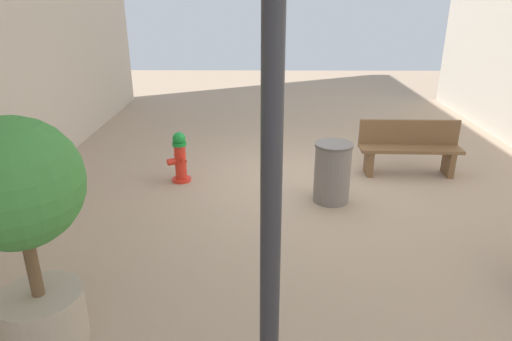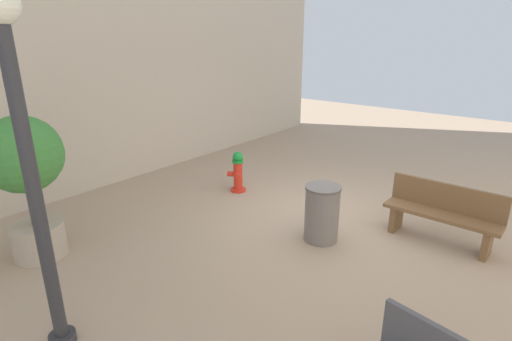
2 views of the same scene
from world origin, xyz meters
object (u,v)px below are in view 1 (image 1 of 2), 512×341
object	(u,v)px
street_lamp	(272,130)
trash_bin	(332,173)
bench_near	(409,146)
fire_hydrant	(180,157)
planter_tree	(21,211)

from	to	relation	value
street_lamp	trash_bin	xyz separation A→B (m)	(-1.02, -3.80, -1.80)
bench_near	street_lamp	bearing A→B (deg)	62.96
trash_bin	bench_near	bearing A→B (deg)	-142.29
fire_hydrant	trash_bin	world-z (taller)	trash_bin
planter_tree	street_lamp	world-z (taller)	street_lamp
fire_hydrant	trash_bin	bearing A→B (deg)	163.04
bench_near	planter_tree	world-z (taller)	planter_tree
bench_near	fire_hydrant	bearing A→B (deg)	6.10
bench_near	trash_bin	bearing A→B (deg)	37.71
fire_hydrant	trash_bin	size ratio (longest dim) A/B	0.94
planter_tree	bench_near	bearing A→B (deg)	-137.03
trash_bin	planter_tree	bearing A→B (deg)	45.29
street_lamp	trash_bin	distance (m)	4.33
fire_hydrant	bench_near	xyz separation A→B (m)	(-3.99, -0.43, 0.06)
fire_hydrant	trash_bin	distance (m)	2.58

